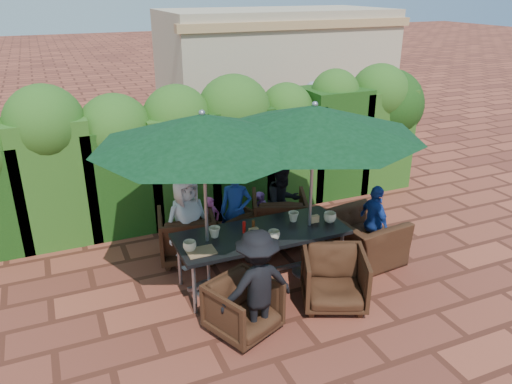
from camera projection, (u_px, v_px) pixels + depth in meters
name	position (u px, v px, depth m)	size (l,w,h in m)	color
ground	(261.00, 274.00, 7.07)	(80.00, 80.00, 0.00)	brown
dining_table	(261.00, 237.00, 6.66)	(2.30, 0.90, 0.75)	black
umbrella_left	(203.00, 130.00, 5.85)	(2.68, 2.68, 2.46)	gray
umbrella_right	(314.00, 121.00, 6.27)	(2.79, 2.79, 2.46)	gray
chair_far_left	(187.00, 233.00, 7.36)	(0.80, 0.75, 0.82)	black
chair_far_mid	(229.00, 228.00, 7.61)	(0.69, 0.65, 0.71)	black
chair_far_right	(279.00, 215.00, 7.89)	(0.83, 0.78, 0.85)	black
chair_near_left	(243.00, 305.00, 5.78)	(0.71, 0.66, 0.73)	black
chair_near_right	(334.00, 276.00, 6.27)	(0.78, 0.73, 0.80)	black
chair_end_right	(364.00, 231.00, 7.31)	(1.05, 0.68, 0.92)	black
adult_far_left	(187.00, 221.00, 7.10)	(0.67, 0.40, 1.36)	silver
adult_far_mid	(236.00, 211.00, 7.46)	(0.47, 0.38, 1.31)	navy
adult_far_right	(283.00, 203.00, 7.74)	(0.63, 0.38, 1.31)	black
adult_near_left	(257.00, 285.00, 5.59)	(0.87, 0.40, 1.35)	black
adult_end_right	(374.00, 223.00, 7.30)	(0.67, 0.34, 1.14)	navy
child_left	(211.00, 224.00, 7.57)	(0.31, 0.25, 0.87)	#F155A1
child_right	(261.00, 216.00, 7.90)	(0.29, 0.24, 0.81)	#9A54B6
pedestrian_a	(251.00, 130.00, 10.81)	(1.61, 0.58, 1.73)	green
pedestrian_b	(272.00, 127.00, 11.24)	(0.80, 0.49, 1.66)	#F155A1
pedestrian_c	(314.00, 120.00, 11.60)	(1.13, 0.52, 1.76)	gray
cup_a	(190.00, 246.00, 6.14)	(0.17, 0.17, 0.13)	beige
cup_b	(215.00, 232.00, 6.48)	(0.15, 0.15, 0.14)	beige
cup_c	(274.00, 235.00, 6.41)	(0.16, 0.16, 0.13)	beige
cup_d	(293.00, 217.00, 6.92)	(0.15, 0.15, 0.14)	beige
cup_e	(330.00, 217.00, 6.89)	(0.18, 0.18, 0.14)	beige
ketchup_bottle	(244.00, 227.00, 6.58)	(0.04, 0.04, 0.17)	#B20C0A
sauce_bottle	(253.00, 226.00, 6.62)	(0.04, 0.04, 0.17)	#4C230C
serving_tray	(201.00, 252.00, 6.14)	(0.35, 0.25, 0.02)	#966E48
number_block_left	(254.00, 232.00, 6.54)	(0.12, 0.06, 0.10)	tan
number_block_right	(314.00, 219.00, 6.89)	(0.12, 0.06, 0.10)	tan
hedge_wall	(193.00, 141.00, 8.43)	(9.10, 1.60, 2.48)	#12360E
building	(275.00, 71.00, 13.65)	(6.20, 3.08, 3.20)	tan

